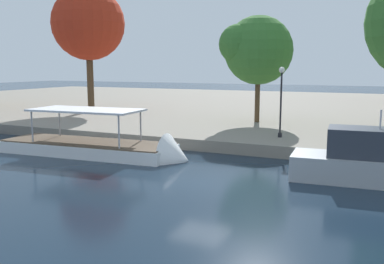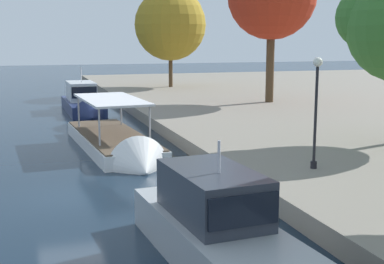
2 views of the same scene
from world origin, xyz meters
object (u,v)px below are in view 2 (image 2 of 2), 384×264
tour_boat_1 (117,147)px  motor_yacht_2 (230,247)px  tree_3 (172,24)px  motor_yacht_0 (83,105)px  lamp_post (316,102)px

tour_boat_1 → motor_yacht_2: size_ratio=1.33×
tree_3 → motor_yacht_0: bearing=-41.0°
tour_boat_1 → lamp_post: size_ratio=2.70×
motor_yacht_2 → tree_3: (-45.69, 11.10, 7.05)m
motor_yacht_0 → motor_yacht_2: size_ratio=1.10×
lamp_post → tree_3: (-38.87, 4.63, 4.22)m
lamp_post → tree_3: bearing=173.2°
motor_yacht_0 → tour_boat_1: (16.55, 0.03, -0.39)m
motor_yacht_0 → tour_boat_1: bearing=-1.0°
motor_yacht_0 → motor_yacht_2: motor_yacht_0 is taller
motor_yacht_2 → lamp_post: lamp_post is taller
tour_boat_1 → lamp_post: bearing=31.9°
motor_yacht_0 → lamp_post: 26.83m
tour_boat_1 → tree_3: size_ratio=1.15×
motor_yacht_0 → tree_3: (-13.06, 11.37, 7.14)m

